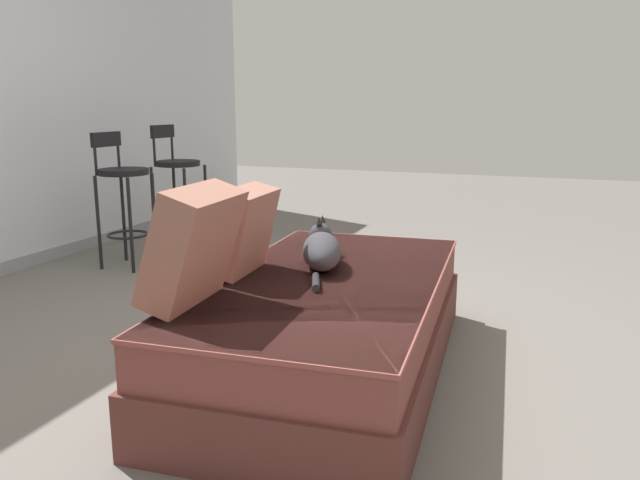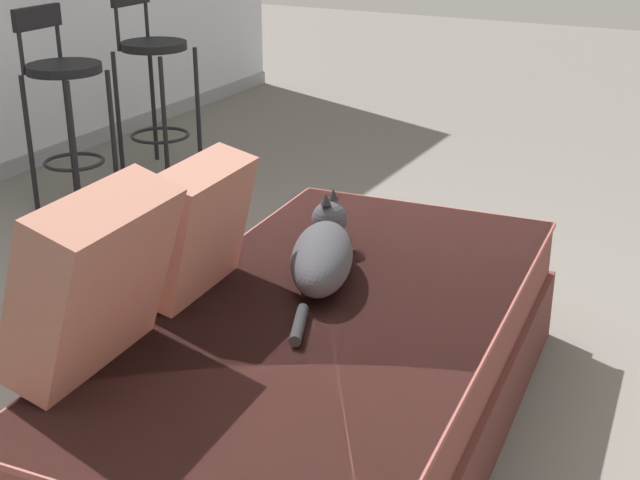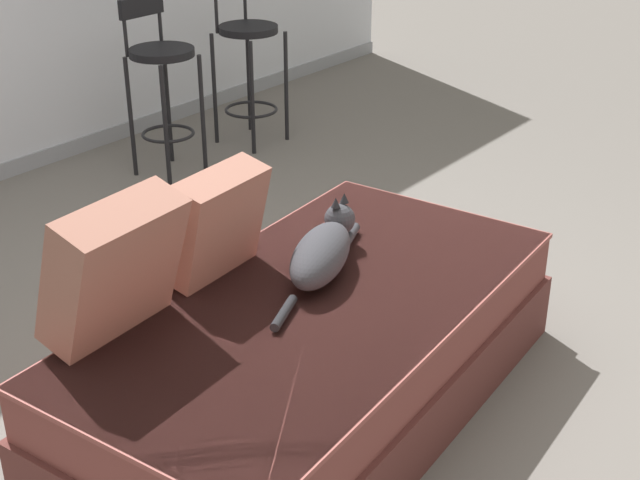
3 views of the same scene
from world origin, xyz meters
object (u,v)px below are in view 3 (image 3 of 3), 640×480
(cat, at_px, (323,251))
(bar_stool_by_doorway, at_px, (247,51))
(couch, at_px, (316,354))
(throw_pillow_corner, at_px, (114,268))
(bar_stool_near_window, at_px, (161,73))
(throw_pillow_middle, at_px, (215,223))

(cat, relative_size, bar_stool_by_doorway, 0.74)
(bar_stool_by_doorway, bearing_deg, couch, -133.08)
(couch, xyz_separation_m, cat, (0.16, 0.10, 0.28))
(throw_pillow_corner, bearing_deg, bar_stool_by_doorway, 34.78)
(cat, bearing_deg, bar_stool_near_window, 61.73)
(couch, distance_m, cat, 0.34)
(throw_pillow_middle, relative_size, bar_stool_near_window, 0.40)
(throw_pillow_middle, bearing_deg, cat, -48.01)
(couch, height_order, bar_stool_by_doorway, bar_stool_by_doorway)
(throw_pillow_corner, relative_size, bar_stool_by_doorway, 0.45)
(couch, xyz_separation_m, bar_stool_near_window, (1.16, 1.96, 0.35))
(throw_pillow_middle, relative_size, cat, 0.52)
(couch, xyz_separation_m, throw_pillow_middle, (-0.07, 0.36, 0.40))
(throw_pillow_middle, height_order, bar_stool_near_window, bar_stool_near_window)
(throw_pillow_corner, bearing_deg, couch, -32.36)
(throw_pillow_middle, bearing_deg, bar_stool_by_doorway, 40.06)
(throw_pillow_corner, height_order, bar_stool_by_doorway, bar_stool_by_doorway)
(couch, relative_size, cat, 2.57)
(bar_stool_near_window, xyz_separation_m, bar_stool_by_doorway, (0.67, -0.00, -0.02))
(throw_pillow_middle, xyz_separation_m, bar_stool_by_doorway, (1.90, 1.60, -0.06))
(throw_pillow_middle, bearing_deg, bar_stool_near_window, 52.31)
(couch, height_order, bar_stool_near_window, bar_stool_near_window)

